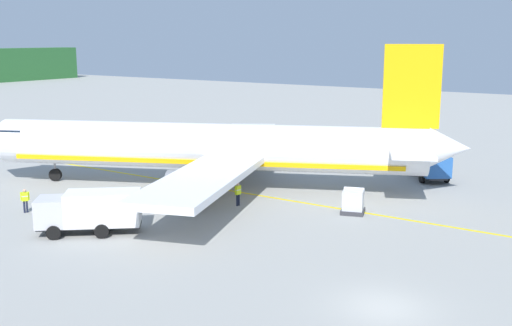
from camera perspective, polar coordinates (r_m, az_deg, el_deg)
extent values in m
cylinder|color=white|center=(51.59, -4.63, 1.58)|extent=(18.19, 34.41, 3.80)
cone|color=white|center=(50.59, 17.47, 1.35)|extent=(4.26, 4.24, 3.23)
cube|color=#192333|center=(57.89, -21.24, 2.77)|extent=(3.93, 3.51, 0.60)
cube|color=white|center=(42.55, -4.93, -1.47)|extent=(16.70, 9.54, 0.50)
cylinder|color=slate|center=(45.85, -6.26, -2.09)|extent=(3.32, 3.82, 2.20)
cube|color=white|center=(60.12, -0.70, 2.38)|extent=(16.25, 12.19, 0.50)
cylinder|color=slate|center=(58.01, -2.91, 0.83)|extent=(3.32, 3.82, 2.20)
cube|color=#F2B20C|center=(49.66, 14.23, 6.87)|extent=(2.13, 4.16, 6.50)
cube|color=white|center=(50.23, 13.97, 1.47)|extent=(10.80, 7.17, 0.24)
cube|color=#F2B20C|center=(51.78, -4.62, 0.44)|extent=(16.55, 31.04, 0.36)
cylinder|color=black|center=(56.95, -18.08, -1.04)|extent=(0.77, 1.15, 1.10)
cylinder|color=gray|center=(56.79, -18.13, -0.25)|extent=(0.20, 0.20, 0.50)
cylinder|color=black|center=(49.37, -3.60, -2.36)|extent=(0.77, 1.15, 1.10)
cylinder|color=gray|center=(49.19, -3.62, -1.45)|extent=(0.20, 0.20, 0.50)
cylinder|color=black|center=(54.32, -2.39, -1.06)|extent=(0.77, 1.15, 1.10)
cylinder|color=gray|center=(54.15, -2.40, -0.24)|extent=(0.20, 0.20, 0.50)
cube|color=#2659A5|center=(55.21, 16.34, -0.31)|extent=(2.77, 2.84, 1.80)
cube|color=#192333|center=(54.36, 16.67, -0.12)|extent=(1.18, 1.52, 0.94)
cylinder|color=silver|center=(58.34, 15.20, 0.37)|extent=(4.86, 4.30, 1.80)
cube|color=#262628|center=(57.70, 15.44, -0.76)|extent=(6.33, 5.34, 0.16)
cylinder|color=black|center=(56.09, 17.23, -1.28)|extent=(0.89, 0.77, 0.90)
cylinder|color=black|center=(55.34, 15.11, -1.33)|extent=(0.89, 0.77, 0.90)
cylinder|color=black|center=(58.92, 16.16, -0.62)|extent=(0.89, 0.77, 0.90)
cylinder|color=black|center=(58.20, 14.13, -0.66)|extent=(0.89, 0.77, 0.90)
cube|color=silver|center=(41.39, -18.40, -4.30)|extent=(2.84, 2.78, 1.80)
cube|color=#192333|center=(41.49, -19.58, -3.83)|extent=(1.48, 1.23, 0.94)
cube|color=white|center=(40.75, -13.96, -4.05)|extent=(4.66, 5.02, 2.14)
cube|color=#262628|center=(41.20, -15.13, -5.60)|extent=(5.28, 6.00, 0.16)
cylinder|color=black|center=(40.59, -18.23, -6.15)|extent=(0.78, 0.88, 0.90)
cylinder|color=black|center=(42.64, -17.60, -5.26)|extent=(0.78, 0.88, 0.90)
cylinder|color=black|center=(40.04, -14.10, -6.15)|extent=(0.78, 0.88, 0.90)
cylinder|color=black|center=(42.13, -13.67, -5.25)|extent=(0.78, 0.88, 0.90)
cube|color=#333338|center=(44.84, 8.95, -4.44)|extent=(2.06, 2.06, 0.30)
cube|color=silver|center=(44.61, 8.98, -3.37)|extent=(1.81, 1.81, 1.42)
cube|color=silver|center=(44.96, 9.08, -2.53)|extent=(1.01, 1.57, 0.54)
cylinder|color=#191E33|center=(47.41, -20.65, -3.82)|extent=(0.14, 0.14, 0.87)
cylinder|color=#191E33|center=(47.42, -20.44, -3.80)|extent=(0.14, 0.14, 0.87)
cube|color=#CCE519|center=(47.23, -20.61, -2.92)|extent=(0.49, 0.43, 0.65)
cube|color=silver|center=(47.22, -20.61, -2.88)|extent=(0.50, 0.44, 0.06)
sphere|color=tan|center=(47.13, -20.65, -2.40)|extent=(0.23, 0.23, 0.23)
cylinder|color=#CCE519|center=(47.21, -20.94, -2.91)|extent=(0.09, 0.09, 0.62)
cylinder|color=#CCE519|center=(47.23, -20.29, -2.86)|extent=(0.09, 0.09, 0.62)
cylinder|color=#191E33|center=(46.27, -1.60, -3.43)|extent=(0.14, 0.14, 0.87)
cylinder|color=#191E33|center=(46.15, -1.76, -3.47)|extent=(0.14, 0.14, 0.87)
cube|color=#CCE519|center=(46.02, -1.69, -2.53)|extent=(0.48, 0.31, 0.66)
cube|color=silver|center=(46.01, -1.69, -2.49)|extent=(0.49, 0.33, 0.06)
sphere|color=tan|center=(45.92, -1.69, -1.99)|extent=(0.24, 0.24, 0.24)
cylinder|color=#CCE519|center=(46.19, -1.44, -2.43)|extent=(0.09, 0.09, 0.62)
cylinder|color=#CCE519|center=(45.84, -1.94, -2.54)|extent=(0.09, 0.09, 0.62)
cube|color=yellow|center=(49.43, -0.02, -2.97)|extent=(0.30, 60.00, 0.01)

